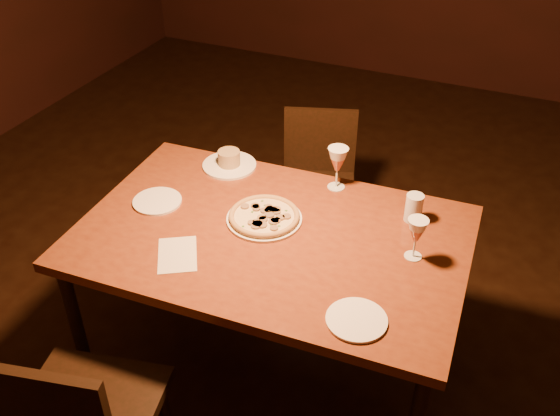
% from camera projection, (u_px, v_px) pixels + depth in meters
% --- Properties ---
extents(floor, '(7.00, 7.00, 0.00)m').
position_uv_depth(floor, '(312.00, 375.00, 2.87)').
color(floor, black).
rests_on(floor, ground).
extents(dining_table, '(1.54, 1.03, 0.80)m').
position_uv_depth(dining_table, '(272.00, 247.00, 2.47)').
color(dining_table, brown).
rests_on(dining_table, floor).
extents(chair_far, '(0.50, 0.50, 0.81)m').
position_uv_depth(chair_far, '(318.00, 178.00, 3.40)').
color(chair_far, black).
rests_on(chair_far, floor).
extents(pizza_plate, '(0.30, 0.30, 0.03)m').
position_uv_depth(pizza_plate, '(264.00, 216.00, 2.49)').
color(pizza_plate, white).
rests_on(pizza_plate, dining_table).
extents(ramekin_saucer, '(0.24, 0.24, 0.08)m').
position_uv_depth(ramekin_saucer, '(229.00, 162.00, 2.82)').
color(ramekin_saucer, white).
rests_on(ramekin_saucer, dining_table).
extents(wine_glass_far, '(0.09, 0.09, 0.19)m').
position_uv_depth(wine_glass_far, '(337.00, 168.00, 2.64)').
color(wine_glass_far, '#B7624C').
rests_on(wine_glass_far, dining_table).
extents(wine_glass_right, '(0.08, 0.08, 0.17)m').
position_uv_depth(wine_glass_right, '(416.00, 239.00, 2.26)').
color(wine_glass_right, '#B7624C').
rests_on(wine_glass_right, dining_table).
extents(water_tumbler, '(0.07, 0.07, 0.12)m').
position_uv_depth(water_tumbler, '(414.00, 208.00, 2.47)').
color(water_tumbler, silver).
rests_on(water_tumbler, dining_table).
extents(side_plate_left, '(0.20, 0.20, 0.01)m').
position_uv_depth(side_plate_left, '(157.00, 201.00, 2.60)').
color(side_plate_left, white).
rests_on(side_plate_left, dining_table).
extents(side_plate_near, '(0.20, 0.20, 0.01)m').
position_uv_depth(side_plate_near, '(357.00, 320.00, 2.04)').
color(side_plate_near, white).
rests_on(side_plate_near, dining_table).
extents(menu_card, '(0.23, 0.25, 0.00)m').
position_uv_depth(menu_card, '(177.00, 255.00, 2.32)').
color(menu_card, beige).
rests_on(menu_card, dining_table).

